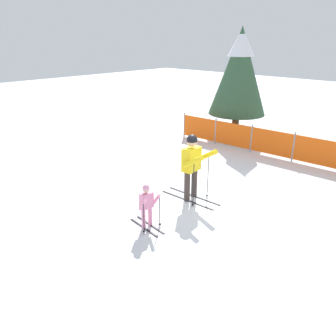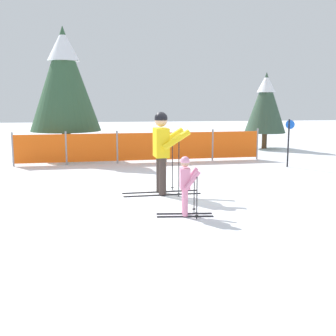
{
  "view_description": "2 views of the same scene",
  "coord_description": "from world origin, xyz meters",
  "px_view_note": "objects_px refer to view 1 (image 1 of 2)",
  "views": [
    {
      "loc": [
        4.86,
        -6.64,
        4.18
      ],
      "look_at": [
        -0.5,
        -0.94,
        1.05
      ],
      "focal_mm": 35.0,
      "sensor_mm": 36.0,
      "label": 1
    },
    {
      "loc": [
        -1.49,
        -9.47,
        2.12
      ],
      "look_at": [
        -0.31,
        -1.45,
        0.79
      ],
      "focal_mm": 45.0,
      "sensor_mm": 36.0,
      "label": 2
    }
  ],
  "objects_px": {
    "safety_fence": "(272,142)",
    "conifer_near": "(239,70)",
    "skier_adult": "(192,161)",
    "skier_child": "(147,203)"
  },
  "relations": [
    {
      "from": "safety_fence",
      "to": "conifer_near",
      "type": "relative_size",
      "value": 1.78
    },
    {
      "from": "skier_adult",
      "to": "safety_fence",
      "type": "height_order",
      "value": "skier_adult"
    },
    {
      "from": "skier_adult",
      "to": "conifer_near",
      "type": "distance_m",
      "value": 7.12
    },
    {
      "from": "skier_child",
      "to": "safety_fence",
      "type": "xyz_separation_m",
      "value": [
        -0.24,
        6.6,
        -0.09
      ]
    },
    {
      "from": "safety_fence",
      "to": "conifer_near",
      "type": "distance_m",
      "value": 3.84
    },
    {
      "from": "skier_child",
      "to": "safety_fence",
      "type": "distance_m",
      "value": 6.61
    },
    {
      "from": "skier_adult",
      "to": "conifer_near",
      "type": "height_order",
      "value": "conifer_near"
    },
    {
      "from": "safety_fence",
      "to": "skier_child",
      "type": "bearing_deg",
      "value": -87.92
    },
    {
      "from": "skier_adult",
      "to": "skier_child",
      "type": "xyz_separation_m",
      "value": [
        0.18,
        -1.85,
        -0.47
      ]
    },
    {
      "from": "skier_adult",
      "to": "conifer_near",
      "type": "bearing_deg",
      "value": 109.6
    }
  ]
}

